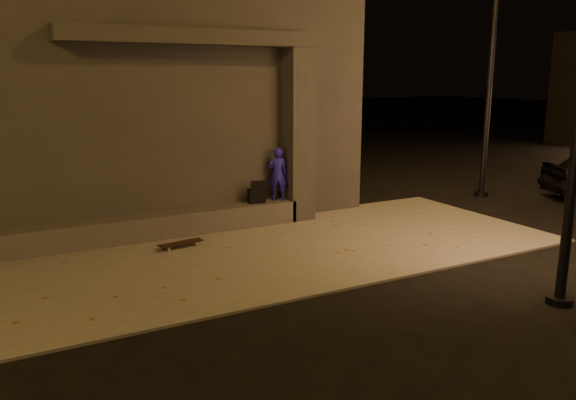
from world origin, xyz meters
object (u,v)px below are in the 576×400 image
skateboarder (278,174)px  skateboard (181,243)px  backpack (256,195)px  column (298,135)px

skateboarder → skateboard: (-2.42, -0.87, -0.94)m
backpack → skateboard: (-1.92, -0.87, -0.54)m
column → backpack: size_ratio=7.48×
skateboarder → skateboard: size_ratio=1.33×
column → backpack: column is taller
column → skateboard: size_ratio=4.25×
column → skateboarder: bearing=180.0°
backpack → skateboard: 2.18m
skateboarder → backpack: skateboarder is taller
column → skateboard: column is taller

